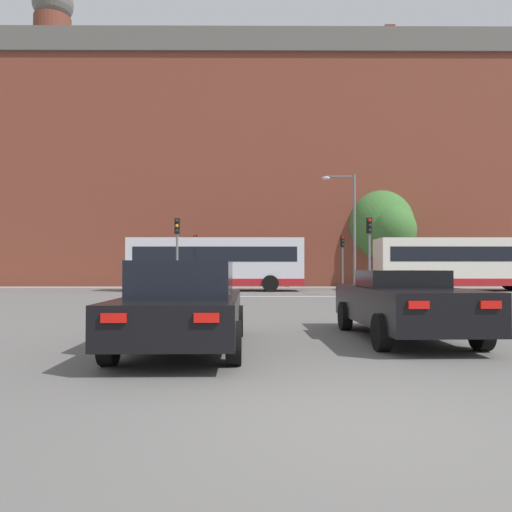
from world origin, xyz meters
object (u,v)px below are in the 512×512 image
Objects in this scene: street_lamp_junction at (349,220)px; bus_crossing_lead at (216,263)px; pedestrian_waiting at (287,272)px; car_saloon_left at (185,304)px; traffic_light_near_right at (369,243)px; traffic_light_near_left at (177,243)px; car_roadster_right at (403,303)px; bus_crossing_trailing at (465,263)px; traffic_light_far_right at (342,252)px; traffic_light_far_left at (195,252)px.

bus_crossing_lead is at bearing 179.20° from street_lamp_junction.
street_lamp_junction is 3.94× the size of pedestrian_waiting.
car_saloon_left is 1.24× the size of traffic_light_near_right.
traffic_light_near_left reaches higher than car_saloon_left.
traffic_light_near_right is 0.55× the size of street_lamp_junction.
pedestrian_waiting is (3.77, 28.66, 0.33)m from car_saloon_left.
car_saloon_left is at bearing -107.88° from street_lamp_junction.
street_lamp_junction reaches higher than pedestrian_waiting.
bus_crossing_trailing reaches higher than car_roadster_right.
car_roadster_right is 26.59m from traffic_light_far_right.
street_lamp_junction is (-0.55, -5.32, 1.87)m from traffic_light_far_right.
car_roadster_right is 16.01m from traffic_light_near_right.
street_lamp_junction is (8.24, -0.12, 2.69)m from bus_crossing_lead.
car_roadster_right is 23.76m from bus_crossing_trailing.
bus_crossing_lead reaches higher than car_roadster_right.
car_saloon_left is 0.45× the size of bus_crossing_trailing.
pedestrian_waiting is (-3.40, 11.87, -1.61)m from traffic_light_near_right.
traffic_light_near_left is 9.92m from traffic_light_near_right.
traffic_light_near_left is 0.55× the size of street_lamp_junction.
car_roadster_right is 1.25× the size of traffic_light_far_left.
traffic_light_far_right is (10.72, -0.03, -0.03)m from traffic_light_far_left.
traffic_light_far_right is (3.52, 26.29, 1.86)m from car_roadster_right.
traffic_light_far_left is 0.96× the size of traffic_light_near_right.
street_lamp_junction reaches higher than traffic_light_near_left.
bus_crossing_trailing is at bearing 56.41° from car_saloon_left.
pedestrian_waiting is at bearing 142.70° from bus_crossing_lead.
car_roadster_right is (4.18, 1.19, -0.06)m from car_saloon_left.
traffic_light_near_left is at bearing -152.99° from street_lamp_junction.
bus_crossing_trailing is 7.87m from street_lamp_junction.
car_roadster_right is 0.45× the size of bus_crossing_lead.
traffic_light_far_left reaches higher than pedestrian_waiting.
bus_crossing_lead reaches higher than pedestrian_waiting.
car_roadster_right is 21.77m from bus_crossing_lead.
car_roadster_right is at bearing -25.88° from bus_crossing_trailing.
traffic_light_far_right is at bearing 87.13° from traffic_light_near_right.
traffic_light_near_right is 2.17× the size of pedestrian_waiting.
bus_crossing_lead is 5.80× the size of pedestrian_waiting.
traffic_light_near_right is at bearing 56.38° from bus_crossing_lead.
traffic_light_near_right is 5.65m from street_lamp_junction.
car_saloon_left is at bearing -80.87° from traffic_light_near_left.
traffic_light_near_right is (9.92, -0.33, 0.00)m from traffic_light_near_left.
bus_crossing_trailing is at bearing 90.95° from bus_crossing_lead.
car_saloon_left is 22.33m from bus_crossing_lead.
bus_crossing_lead is 5.63m from traffic_light_far_left.
street_lamp_junction is at bearing 90.16° from traffic_light_near_right.
traffic_light_far_left is at bearing 168.31° from pedestrian_waiting.
car_saloon_left is 23.58m from street_lamp_junction.
bus_crossing_lead is at bearing -89.05° from bus_crossing_trailing.
street_lamp_junction is at bearing -83.85° from pedestrian_waiting.
pedestrian_waiting reaches higher than car_saloon_left.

